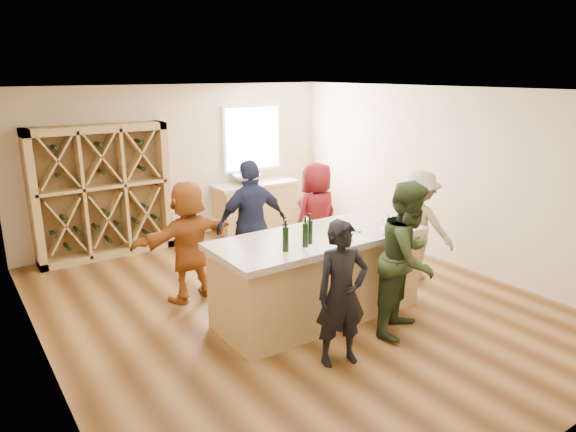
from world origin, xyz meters
TOP-DOWN VIEW (x-y plane):
  - floor at (0.00, 0.00)m, footprint 6.00×7.00m
  - ceiling at (0.00, 0.00)m, footprint 6.00×7.00m
  - wall_back at (0.00, 3.55)m, footprint 6.00×0.10m
  - wall_front at (0.00, -3.55)m, footprint 6.00×0.10m
  - wall_left at (-3.05, 0.00)m, footprint 0.10×7.00m
  - wall_right at (3.05, 0.00)m, footprint 0.10×7.00m
  - window_frame at (1.50, 3.47)m, footprint 1.30×0.06m
  - window_pane at (1.50, 3.44)m, footprint 1.18×0.01m
  - wine_rack at (-1.50, 3.27)m, footprint 2.20×0.45m
  - back_counter_base at (1.40, 3.20)m, footprint 1.60×0.58m
  - back_counter_top at (1.40, 3.20)m, footprint 1.70×0.62m
  - sink at (1.20, 3.20)m, footprint 0.54×0.54m
  - faucet at (1.20, 3.38)m, footprint 0.02×0.02m
  - tasting_counter_base at (0.07, -0.52)m, footprint 2.60×1.00m
  - tasting_counter_top at (0.07, -0.52)m, footprint 2.72×1.12m
  - wine_bottle_b at (-0.60, -0.77)m, footprint 0.08×0.08m
  - wine_bottle_c at (-0.50, -0.61)m, footprint 0.07×0.07m
  - wine_bottle_d at (-0.34, -0.78)m, footprint 0.09×0.09m
  - wine_bottle_e at (-0.22, -0.70)m, footprint 0.08×0.08m
  - wine_glass_a at (-0.29, -0.95)m, footprint 0.07×0.07m
  - wine_glass_b at (0.24, -0.92)m, footprint 0.07×0.07m
  - wine_glass_c at (0.73, -0.97)m, footprint 0.09×0.09m
  - wine_glass_d at (0.56, -0.71)m, footprint 0.08×0.08m
  - wine_glass_e at (0.98, -0.81)m, footprint 0.08×0.08m
  - tasting_menu_a at (-0.30, -0.92)m, footprint 0.34×0.38m
  - tasting_menu_b at (0.35, -0.91)m, footprint 0.22×0.29m
  - tasting_menu_c at (0.96, -0.86)m, footprint 0.26×0.31m
  - person_near_left at (-0.41, -1.52)m, footprint 0.66×0.55m
  - person_near_right at (0.68, -1.42)m, footprint 1.01×0.81m
  - person_server at (2.07, -0.36)m, footprint 0.82×1.16m
  - person_far_mid at (-0.10, 0.82)m, footprint 1.11×0.62m
  - person_far_right at (1.04, 0.79)m, footprint 0.90×0.65m
  - person_far_left at (-1.04, 0.89)m, footprint 1.60×0.79m
  - wine_glass_f at (0.02, -0.32)m, footprint 0.07×0.07m

SIDE VIEW (x-z plane):
  - floor at x=0.00m, z-range -0.10..0.00m
  - back_counter_base at x=1.40m, z-range 0.00..0.86m
  - tasting_counter_base at x=0.07m, z-range 0.00..1.00m
  - person_near_left at x=-0.41m, z-range 0.00..1.58m
  - person_server at x=2.07m, z-range 0.00..1.64m
  - person_far_left at x=-1.04m, z-range 0.00..1.65m
  - person_far_right at x=1.04m, z-range 0.00..1.70m
  - back_counter_top at x=1.40m, z-range 0.86..0.92m
  - person_near_right at x=0.68m, z-range 0.00..1.84m
  - person_far_mid at x=-0.10m, z-range 0.00..1.84m
  - sink at x=1.20m, z-range 0.92..1.11m
  - tasting_counter_top at x=0.07m, z-range 1.00..1.08m
  - faucet at x=1.20m, z-range 0.92..1.22m
  - tasting_menu_a at x=-0.30m, z-range 1.08..1.08m
  - tasting_menu_b at x=0.35m, z-range 1.08..1.08m
  - tasting_menu_c at x=0.96m, z-range 1.08..1.08m
  - wine_rack at x=-1.50m, z-range 0.00..2.20m
  - wine_glass_b at x=0.24m, z-range 1.08..1.24m
  - wine_glass_a at x=-0.29m, z-range 1.08..1.24m
  - wine_glass_f at x=0.02m, z-range 1.08..1.26m
  - wine_glass_e at x=0.98m, z-range 1.08..1.26m
  - wine_glass_c at x=0.73m, z-range 1.08..1.27m
  - wine_glass_d at x=0.56m, z-range 1.08..1.28m
  - wine_bottle_c at x=-0.50m, z-range 1.08..1.35m
  - wine_bottle_e at x=-0.22m, z-range 1.08..1.36m
  - wine_bottle_d at x=-0.34m, z-range 1.08..1.36m
  - wine_bottle_b at x=-0.60m, z-range 1.08..1.37m
  - wall_back at x=0.00m, z-range 0.00..2.80m
  - wall_front at x=0.00m, z-range 0.00..2.80m
  - wall_left at x=-3.05m, z-range 0.00..2.80m
  - wall_right at x=3.05m, z-range 0.00..2.80m
  - window_frame at x=1.50m, z-range 1.10..2.40m
  - window_pane at x=1.50m, z-range 1.16..2.34m
  - ceiling at x=0.00m, z-range 2.80..2.90m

